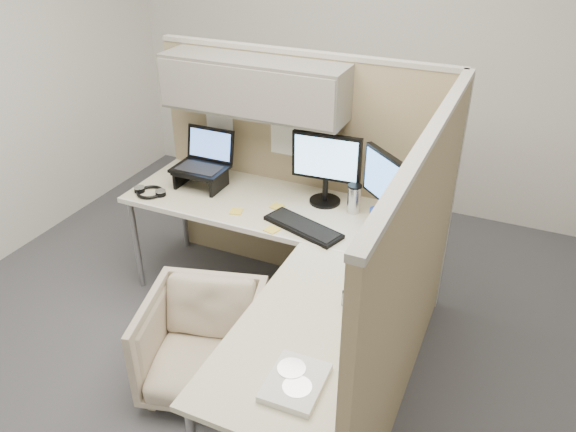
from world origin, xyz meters
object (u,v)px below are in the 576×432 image
at_px(monitor_left, 326,163).
at_px(keyboard, 303,227).
at_px(office_chair, 203,340).
at_px(desk, 283,251).

bearing_deg(monitor_left, keyboard, -93.85).
relative_size(monitor_left, keyboard, 0.93).
bearing_deg(keyboard, office_chair, -95.12).
relative_size(desk, office_chair, 3.11).
distance_m(desk, monitor_left, 0.66).
height_order(office_chair, keyboard, keyboard).
relative_size(desk, keyboard, 4.01).
xyz_separation_m(office_chair, keyboard, (0.30, 0.69, 0.42)).
bearing_deg(desk, office_chair, -118.91).
bearing_deg(office_chair, desk, 45.59).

